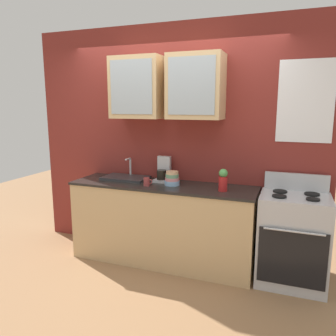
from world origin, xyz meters
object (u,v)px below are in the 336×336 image
(bowl_stack, at_px, (172,179))
(cup_near_sink, at_px, (147,182))
(vase, at_px, (223,180))
(coffee_maker, at_px, (163,172))
(sink_faucet, at_px, (126,177))
(stove_range, at_px, (293,240))

(bowl_stack, height_order, cup_near_sink, bowl_stack)
(vase, relative_size, coffee_maker, 0.81)
(cup_near_sink, relative_size, coffee_maker, 0.35)
(sink_faucet, xyz_separation_m, bowl_stack, (0.63, -0.09, 0.05))
(bowl_stack, relative_size, coffee_maker, 0.58)
(vase, bearing_deg, sink_faucet, 172.77)
(sink_faucet, distance_m, cup_near_sink, 0.44)
(sink_faucet, relative_size, coffee_maker, 1.85)
(bowl_stack, distance_m, vase, 0.59)
(sink_faucet, distance_m, vase, 1.22)
(vase, distance_m, cup_near_sink, 0.84)
(vase, bearing_deg, stove_range, 4.59)
(sink_faucet, xyz_separation_m, vase, (1.21, -0.15, 0.10))
(stove_range, distance_m, bowl_stack, 1.40)
(sink_faucet, height_order, bowl_stack, sink_faucet)
(cup_near_sink, bearing_deg, vase, 4.66)
(bowl_stack, bearing_deg, stove_range, -0.32)
(coffee_maker, bearing_deg, cup_near_sink, -106.27)
(stove_range, height_order, bowl_stack, stove_range)
(stove_range, xyz_separation_m, sink_faucet, (-1.92, 0.10, 0.47))
(bowl_stack, distance_m, cup_near_sink, 0.28)
(sink_faucet, bearing_deg, cup_near_sink, -30.35)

